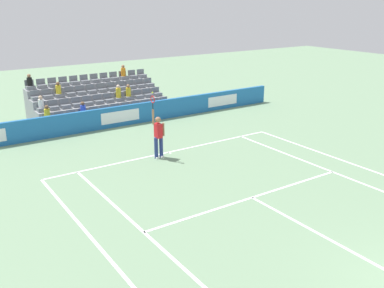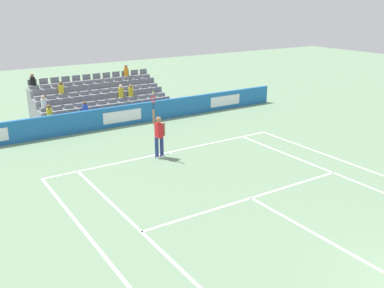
# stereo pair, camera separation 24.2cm
# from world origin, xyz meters

# --- Properties ---
(line_baseline) EXTENTS (10.97, 0.10, 0.01)m
(line_baseline) POSITION_xyz_m (0.00, -11.89, 0.00)
(line_baseline) COLOR white
(line_baseline) RESTS_ON ground
(line_service) EXTENTS (8.23, 0.10, 0.01)m
(line_service) POSITION_xyz_m (0.00, -6.40, 0.00)
(line_service) COLOR white
(line_service) RESTS_ON ground
(line_centre_service) EXTENTS (0.10, 6.40, 0.01)m
(line_centre_service) POSITION_xyz_m (0.00, -3.20, 0.00)
(line_centre_service) COLOR white
(line_centre_service) RESTS_ON ground
(line_singles_sideline_left) EXTENTS (0.10, 11.89, 0.01)m
(line_singles_sideline_left) POSITION_xyz_m (4.12, -5.95, 0.00)
(line_singles_sideline_left) COLOR white
(line_singles_sideline_left) RESTS_ON ground
(line_singles_sideline_right) EXTENTS (0.10, 11.89, 0.01)m
(line_singles_sideline_right) POSITION_xyz_m (-4.12, -5.95, 0.00)
(line_singles_sideline_right) COLOR white
(line_singles_sideline_right) RESTS_ON ground
(line_doubles_sideline_left) EXTENTS (0.10, 11.89, 0.01)m
(line_doubles_sideline_left) POSITION_xyz_m (5.49, -5.95, 0.00)
(line_doubles_sideline_left) COLOR white
(line_doubles_sideline_left) RESTS_ON ground
(line_doubles_sideline_right) EXTENTS (0.10, 11.89, 0.01)m
(line_doubles_sideline_right) POSITION_xyz_m (-5.49, -5.95, 0.00)
(line_doubles_sideline_right) COLOR white
(line_doubles_sideline_right) RESTS_ON ground
(line_centre_mark) EXTENTS (0.10, 0.20, 0.01)m
(line_centre_mark) POSITION_xyz_m (0.00, -11.79, 0.00)
(line_centre_mark) COLOR white
(line_centre_mark) RESTS_ON ground
(sponsor_barrier) EXTENTS (20.23, 0.22, 1.07)m
(sponsor_barrier) POSITION_xyz_m (-0.00, -16.87, 0.54)
(sponsor_barrier) COLOR #1E66AD
(sponsor_barrier) RESTS_ON ground
(tennis_player) EXTENTS (0.53, 0.36, 2.85)m
(tennis_player) POSITION_xyz_m (0.70, -11.54, 0.99)
(tennis_player) COLOR navy
(tennis_player) RESTS_ON ground
(stadium_stand) EXTENTS (7.44, 3.80, 2.57)m
(stadium_stand) POSITION_xyz_m (0.01, -19.81, 0.68)
(stadium_stand) COLOR gray
(stadium_stand) RESTS_ON ground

